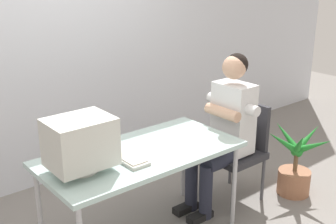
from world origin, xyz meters
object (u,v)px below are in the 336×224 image
Objects in this scene: potted_plant at (295,168)px; crt_monitor at (81,142)px; keyboard at (125,156)px; person_seated at (225,126)px; office_chair at (238,146)px; desk at (142,157)px; desk_mug at (99,140)px.

crt_monitor is at bearing 171.34° from potted_plant.
person_seated is (1.04, 0.02, -0.03)m from keyboard.
office_chair is (1.23, 0.02, -0.26)m from keyboard.
desk is 0.35m from desk_mug.
office_chair reaches higher than desk_mug.
keyboard reaches higher than potted_plant.
keyboard is 1.26m from office_chair.
crt_monitor is at bearing 178.32° from keyboard.
office_chair is (1.56, 0.01, -0.45)m from crt_monitor.
keyboard is 4.41× the size of desk_mug.
desk_mug is at bearing 165.24° from person_seated.
desk is 0.88m from person_seated.
desk_mug is (0.30, 0.29, -0.16)m from crt_monitor.
desk_mug is (-1.71, 0.60, 0.53)m from potted_plant.
office_chair is 0.30m from person_seated.
crt_monitor is 2.14m from potted_plant.
crt_monitor is at bearing -179.67° from person_seated.
crt_monitor is 0.32× the size of person_seated.
potted_plant is at bearing -10.01° from keyboard.
crt_monitor is at bearing -179.71° from office_chair.
crt_monitor is (-0.49, -0.01, 0.26)m from desk.
potted_plant is at bearing -26.23° from person_seated.
office_chair is at bearing 0.00° from person_seated.
potted_plant is at bearing -11.89° from desk.
person_seated is (-0.19, -0.00, 0.23)m from office_chair.
crt_monitor is 0.60× the size of potted_plant.
desk is 2.12× the size of potted_plant.
person_seated reaches higher than office_chair.
keyboard is at bearing -84.50° from desk_mug.
person_seated reaches higher than desk.
person_seated is at bearing 0.96° from keyboard.
office_chair is (1.07, -0.01, -0.20)m from desk.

